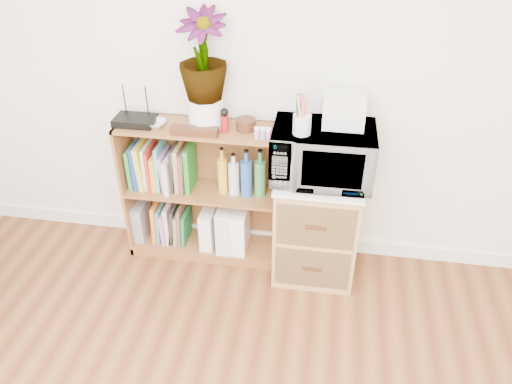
# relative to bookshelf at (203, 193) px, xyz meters

# --- Properties ---
(skirting_board) EXTENTS (4.00, 0.02, 0.10)m
(skirting_board) POSITION_rel_bookshelf_xyz_m (0.35, 0.14, -0.42)
(skirting_board) COLOR white
(skirting_board) RESTS_ON ground
(bookshelf) EXTENTS (1.00, 0.30, 0.95)m
(bookshelf) POSITION_rel_bookshelf_xyz_m (0.00, 0.00, 0.00)
(bookshelf) COLOR brown
(bookshelf) RESTS_ON ground
(wicker_unit) EXTENTS (0.50, 0.45, 0.70)m
(wicker_unit) POSITION_rel_bookshelf_xyz_m (0.75, -0.08, -0.12)
(wicker_unit) COLOR #9E7542
(wicker_unit) RESTS_ON ground
(microwave) EXTENTS (0.58, 0.40, 0.32)m
(microwave) POSITION_rel_bookshelf_xyz_m (0.75, -0.08, 0.40)
(microwave) COLOR white
(microwave) RESTS_ON wicker_unit
(pen_cup) EXTENTS (0.10, 0.10, 0.11)m
(pen_cup) POSITION_rel_bookshelf_xyz_m (0.63, -0.16, 0.62)
(pen_cup) COLOR silver
(pen_cup) RESTS_ON microwave
(small_appliance) EXTENTS (0.23, 0.19, 0.18)m
(small_appliance) POSITION_rel_bookshelf_xyz_m (0.85, -0.02, 0.65)
(small_appliance) COLOR silver
(small_appliance) RESTS_ON microwave
(router) EXTENTS (0.24, 0.16, 0.04)m
(router) POSITION_rel_bookshelf_xyz_m (-0.38, -0.02, 0.50)
(router) COLOR black
(router) RESTS_ON bookshelf
(white_bowl) EXTENTS (0.13, 0.13, 0.03)m
(white_bowl) POSITION_rel_bookshelf_xyz_m (-0.26, -0.03, 0.49)
(white_bowl) COLOR silver
(white_bowl) RESTS_ON bookshelf
(plant_pot) EXTENTS (0.21, 0.21, 0.18)m
(plant_pot) POSITION_rel_bookshelf_xyz_m (0.05, 0.02, 0.56)
(plant_pot) COLOR white
(plant_pot) RESTS_ON bookshelf
(potted_plant) EXTENTS (0.28, 0.28, 0.50)m
(potted_plant) POSITION_rel_bookshelf_xyz_m (0.05, 0.02, 0.90)
(potted_plant) COLOR #37692A
(potted_plant) RESTS_ON plant_pot
(trinket_box) EXTENTS (0.28, 0.07, 0.04)m
(trinket_box) POSITION_rel_bookshelf_xyz_m (0.01, -0.10, 0.50)
(trinket_box) COLOR #39210F
(trinket_box) RESTS_ON bookshelf
(kokeshi_doll) EXTENTS (0.05, 0.05, 0.10)m
(kokeshi_doll) POSITION_rel_bookshelf_xyz_m (0.18, -0.04, 0.53)
(kokeshi_doll) COLOR maroon
(kokeshi_doll) RESTS_ON bookshelf
(wooden_bowl) EXTENTS (0.12, 0.12, 0.07)m
(wooden_bowl) POSITION_rel_bookshelf_xyz_m (0.29, 0.01, 0.51)
(wooden_bowl) COLOR #34190E
(wooden_bowl) RESTS_ON bookshelf
(paint_jars) EXTENTS (0.11, 0.04, 0.06)m
(paint_jars) POSITION_rel_bookshelf_xyz_m (0.41, -0.09, 0.50)
(paint_jars) COLOR pink
(paint_jars) RESTS_ON bookshelf
(file_box) EXTENTS (0.08, 0.21, 0.27)m
(file_box) POSITION_rel_bookshelf_xyz_m (-0.45, 0.00, -0.27)
(file_box) COLOR gray
(file_box) RESTS_ON bookshelf
(magazine_holder_left) EXTENTS (0.09, 0.22, 0.27)m
(magazine_holder_left) POSITION_rel_bookshelf_xyz_m (0.03, -0.01, -0.27)
(magazine_holder_left) COLOR white
(magazine_holder_left) RESTS_ON bookshelf
(magazine_holder_mid) EXTENTS (0.10, 0.26, 0.32)m
(magazine_holder_mid) POSITION_rel_bookshelf_xyz_m (0.15, -0.01, -0.24)
(magazine_holder_mid) COLOR silver
(magazine_holder_mid) RESTS_ON bookshelf
(magazine_holder_right) EXTENTS (0.10, 0.24, 0.30)m
(magazine_holder_right) POSITION_rel_bookshelf_xyz_m (0.25, -0.01, -0.25)
(magazine_holder_right) COLOR white
(magazine_holder_right) RESTS_ON bookshelf
(cookbooks) EXTENTS (0.40, 0.20, 0.31)m
(cookbooks) POSITION_rel_bookshelf_xyz_m (-0.26, 0.00, 0.17)
(cookbooks) COLOR #207B3B
(cookbooks) RESTS_ON bookshelf
(liquor_bottles) EXTENTS (0.39, 0.07, 0.32)m
(liquor_bottles) POSITION_rel_bookshelf_xyz_m (0.31, -0.00, 0.18)
(liquor_bottles) COLOR gold
(liquor_bottles) RESTS_ON bookshelf
(lower_books) EXTENTS (0.24, 0.19, 0.29)m
(lower_books) POSITION_rel_bookshelf_xyz_m (-0.24, -0.00, -0.27)
(lower_books) COLOR orange
(lower_books) RESTS_ON bookshelf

